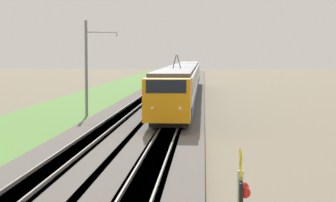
# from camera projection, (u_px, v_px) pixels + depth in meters

# --- Properties ---
(ballast_main) EXTENTS (240.00, 4.40, 0.30)m
(ballast_main) POSITION_uv_depth(u_px,v_px,m) (139.00, 104.00, 62.62)
(ballast_main) COLOR #605B56
(ballast_main) RESTS_ON ground
(ballast_adjacent) EXTENTS (240.00, 4.40, 0.30)m
(ballast_adjacent) POSITION_uv_depth(u_px,v_px,m) (181.00, 104.00, 62.40)
(ballast_adjacent) COLOR #605B56
(ballast_adjacent) RESTS_ON ground
(track_main) EXTENTS (240.00, 1.57, 0.45)m
(track_main) POSITION_uv_depth(u_px,v_px,m) (139.00, 104.00, 62.62)
(track_main) COLOR #4C4238
(track_main) RESTS_ON ground
(track_adjacent) EXTENTS (240.00, 1.57, 0.45)m
(track_adjacent) POSITION_uv_depth(u_px,v_px,m) (181.00, 104.00, 62.40)
(track_adjacent) COLOR #4C4238
(track_adjacent) RESTS_ON ground
(grass_verge) EXTENTS (240.00, 8.55, 0.12)m
(grass_verge) POSITION_uv_depth(u_px,v_px,m) (83.00, 105.00, 62.93)
(grass_verge) COLOR #5B8E42
(grass_verge) RESTS_ON ground
(passenger_train) EXTENTS (64.48, 2.90, 4.86)m
(passenger_train) POSITION_uv_depth(u_px,v_px,m) (184.00, 79.00, 69.52)
(passenger_train) COLOR orange
(passenger_train) RESTS_ON ground
(catenary_mast_mid) EXTENTS (0.22, 2.56, 7.53)m
(catenary_mast_mid) POSITION_uv_depth(u_px,v_px,m) (87.00, 67.00, 50.68)
(catenary_mast_mid) COLOR slate
(catenary_mast_mid) RESTS_ON ground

